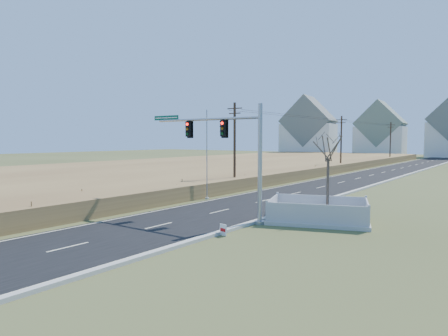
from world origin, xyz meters
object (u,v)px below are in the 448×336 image
at_px(traffic_signal_mast, 235,150).
at_px(open_sign, 223,230).
at_px(fence_enclosure, 318,217).
at_px(flagpole, 207,164).
at_px(bare_tree, 328,146).

bearing_deg(traffic_signal_mast, open_sign, -64.29).
distance_m(traffic_signal_mast, fence_enclosure, 6.85).
xyz_separation_m(traffic_signal_mast, flagpole, (-7.28, 6.07, -1.43)).
distance_m(fence_enclosure, flagpole, 12.45).
distance_m(fence_enclosure, bare_tree, 4.84).
xyz_separation_m(traffic_signal_mast, open_sign, (1.88, -3.70, -4.21)).
height_order(open_sign, flagpole, flagpole).
bearing_deg(traffic_signal_mast, bare_tree, 45.24).
bearing_deg(bare_tree, flagpole, 172.93).
xyz_separation_m(fence_enclosure, open_sign, (-2.56, -6.69, 0.05)).
height_order(traffic_signal_mast, flagpole, flagpole).
xyz_separation_m(traffic_signal_mast, fence_enclosure, (4.44, 3.00, -4.26)).
xyz_separation_m(fence_enclosure, flagpole, (-11.73, 3.07, 2.83)).
bearing_deg(flagpole, traffic_signal_mast, -39.80).
bearing_deg(open_sign, traffic_signal_mast, 127.53).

